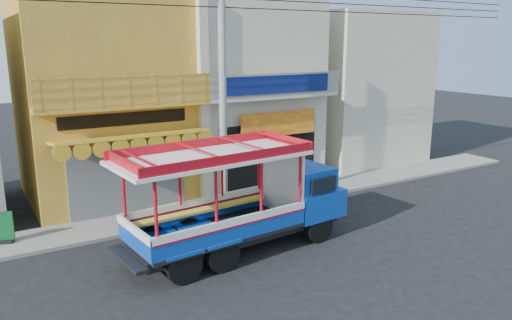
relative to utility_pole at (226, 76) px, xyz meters
The scene contains 11 objects.
ground 6.08m from the utility_pole, 75.53° to the right, with size 90.00×90.00×0.00m, color black.
sidewalk 5.09m from the utility_pole, 39.41° to the left, with size 30.00×2.00×0.12m, color slate.
shophouse_left 5.70m from the utility_pole, 124.03° to the left, with size 6.00×7.50×8.24m.
shophouse_right 5.54m from the utility_pole, 58.56° to the left, with size 6.00×6.75×8.24m.
party_pilaster 1.87m from the utility_pole, 95.46° to the left, with size 0.35×0.30×8.00m, color beige.
filler_building_right 10.98m from the utility_pole, 25.50° to the left, with size 6.00×6.00×7.60m, color beige.
utility_pole is the anchor object (origin of this frame).
songthaew_truck 4.64m from the utility_pole, 103.99° to the right, with size 7.32×2.92×3.33m.
green_sign 8.67m from the utility_pole, behind, with size 0.65×0.46×1.01m.
potted_plant_a 5.48m from the utility_pole, 19.14° to the left, with size 0.83×0.72×0.93m, color #17511D.
potted_plant_c 6.23m from the utility_pole, ahead, with size 0.48×0.48×0.85m, color #17511D.
Camera 1 is at (-8.92, -12.19, 6.20)m, focal length 35.00 mm.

